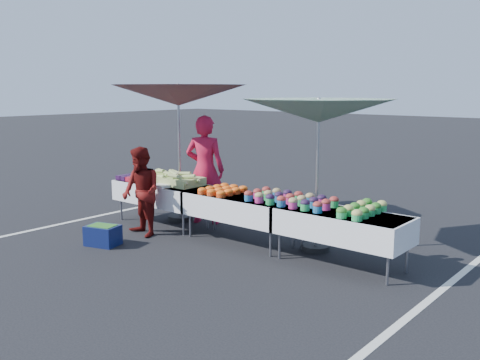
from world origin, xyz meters
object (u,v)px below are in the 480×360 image
Objects in this scene: vendor at (205,170)px; customer at (141,192)px; table_center at (240,206)px; storage_bin at (103,235)px; table_left at (163,192)px; table_right at (341,224)px; umbrella_right at (319,112)px; umbrella_left at (178,96)px.

customer is (-0.21, -1.30, -0.24)m from vendor.
table_center reaches higher than storage_bin.
storage_bin is at bearing -79.76° from table_left.
table_right is 1.67m from umbrella_right.
table_left is 1.73m from umbrella_left.
umbrella_left is (-3.57, 0.40, 1.69)m from table_right.
table_center is at bearing -12.74° from umbrella_left.
vendor is at bearing 16.87° from umbrella_left.
table_left is 1.58m from storage_bin.
table_right is at bearing 7.66° from storage_bin.
umbrella_left is (0.03, 0.40, 1.69)m from table_left.
vendor is at bearing 176.46° from umbrella_right.
umbrella_left is (-0.28, 1.15, 1.53)m from customer.
table_left is at bearing 21.91° from vendor.
table_right is 3.15m from vendor.
umbrella_right is at bearing 152.08° from vendor.
vendor is (-1.27, 0.55, 0.39)m from table_center.
umbrella_left is at bearing -7.52° from vendor.
vendor is (0.53, 0.55, 0.39)m from table_left.
umbrella_left reaches higher than table_right.
table_right is at bearing 0.00° from table_left.
table_center is at bearing 132.27° from vendor.
table_left is at bearing 180.00° from table_right.
table_right is 3.37m from customer.
customer is (0.31, -0.75, 0.15)m from table_left.
table_center and table_right have the same top height.
vendor is 1.40m from umbrella_left.
table_left is 3.27× the size of storage_bin.
table_left is 0.72× the size of umbrella_right.
vendor is at bearing 156.66° from table_center.
table_left is 3.60m from table_right.
umbrella_left reaches higher than umbrella_right.
customer is 0.57× the size of umbrella_right.
table_left is at bearing -172.28° from umbrella_right.
table_right is 1.26× the size of customer.
table_left is at bearing -94.42° from umbrella_left.
table_right is 0.66× the size of umbrella_left.
storage_bin is (0.27, -1.50, -0.42)m from table_left.
umbrella_left is at bearing 80.59° from storage_bin.
table_center is 0.96× the size of vendor.
table_center is 3.27× the size of storage_bin.
customer is 0.95m from storage_bin.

